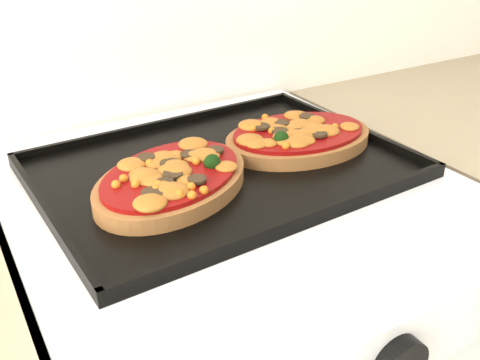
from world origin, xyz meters
TOP-DOWN VIEW (x-y plane):
  - control_panel at (-0.02, 1.39)m, footprint 0.60×0.02m
  - baking_tray at (-0.02, 1.72)m, footprint 0.52×0.39m
  - pizza_left at (-0.11, 1.70)m, footprint 0.29×0.26m
  - pizza_right at (0.12, 1.73)m, footprint 0.25×0.18m

SIDE VIEW (x-z plane):
  - control_panel at x=-0.02m, z-range 0.81..0.90m
  - baking_tray at x=-0.02m, z-range 0.91..0.93m
  - pizza_right at x=0.12m, z-range 0.92..0.95m
  - pizza_left at x=-0.11m, z-range 0.92..0.96m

